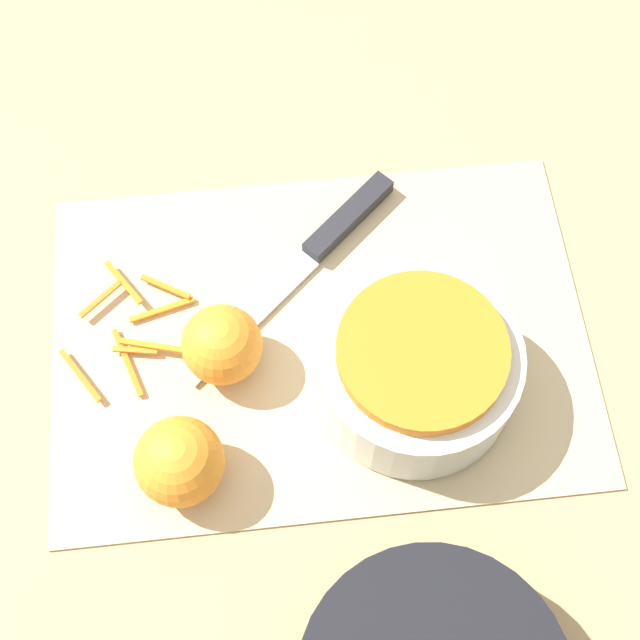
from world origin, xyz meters
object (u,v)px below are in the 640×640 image
(orange_right, at_px, (180,462))
(knife, at_px, (326,240))
(orange_left, at_px, (222,345))
(bowl_speckled, at_px, (418,368))

(orange_right, bearing_deg, knife, -124.05)
(orange_left, height_order, orange_right, orange_right)
(bowl_speckled, relative_size, orange_right, 2.30)
(knife, bearing_deg, orange_right, 13.74)
(knife, relative_size, orange_right, 2.93)
(orange_left, relative_size, orange_right, 0.95)
(knife, height_order, orange_left, orange_left)
(orange_left, xyz_separation_m, orange_right, (0.04, 0.10, 0.00))
(bowl_speckled, height_order, knife, bowl_speckled)
(knife, relative_size, orange_left, 3.09)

